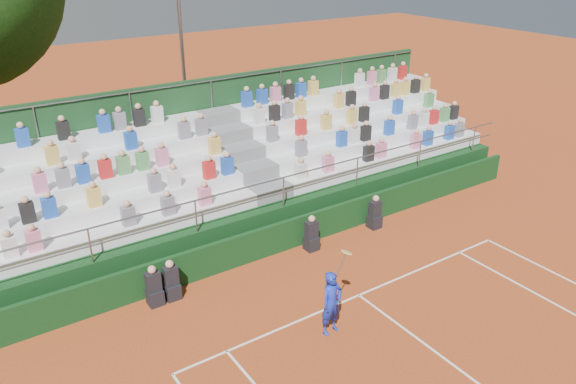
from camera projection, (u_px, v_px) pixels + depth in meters
ground at (359, 295)px, 15.42m from camera, size 90.00×90.00×0.00m
courtside_wall at (293, 233)px, 17.63m from camera, size 20.00×0.15×1.00m
line_officials at (262, 253)px, 16.58m from camera, size 8.20×0.40×1.19m
grandstand at (242, 182)px, 19.84m from camera, size 20.00×5.20×4.40m
tennis_player at (332, 303)px, 13.67m from camera, size 0.87×0.49×2.22m
floodlight_mast at (181, 38)px, 23.97m from camera, size 0.60×0.25×8.66m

